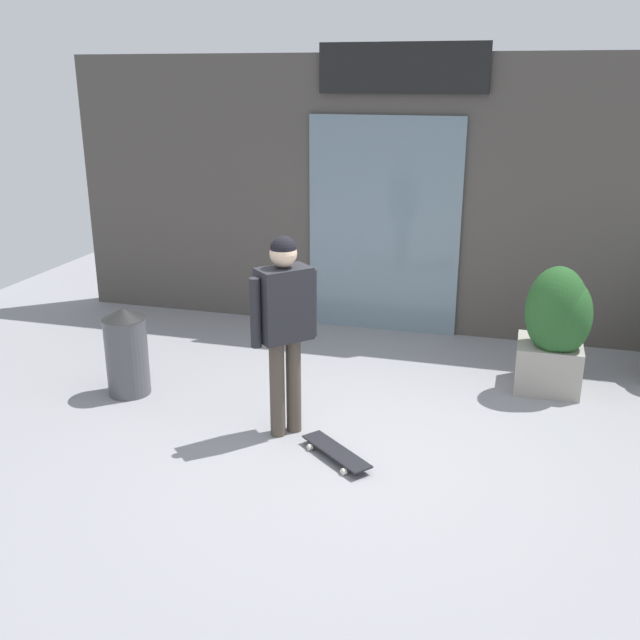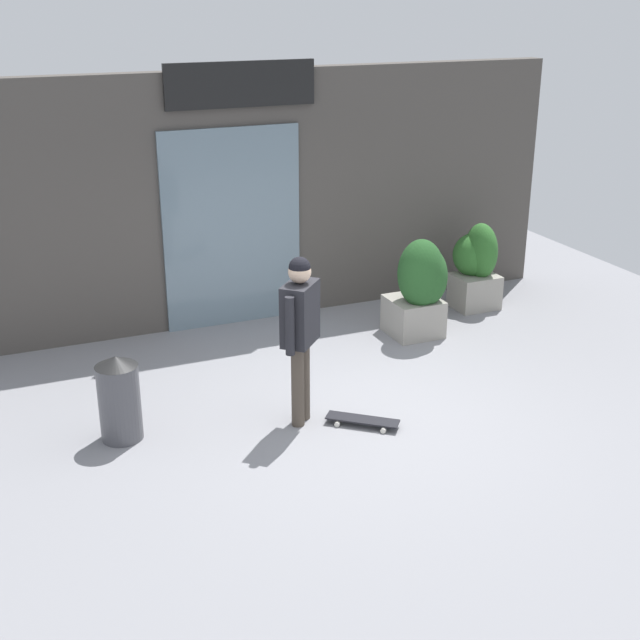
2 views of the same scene
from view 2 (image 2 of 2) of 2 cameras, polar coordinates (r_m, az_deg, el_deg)
ground_plane at (r=9.02m, az=2.13°, el=-6.15°), size 12.00×12.00×0.00m
building_facade at (r=11.19m, az=-4.64°, el=8.04°), size 8.56×0.31×3.32m
skateboarder at (r=8.39m, az=-1.33°, el=-0.19°), size 0.49×0.50×1.75m
skateboard at (r=8.75m, az=2.83°, el=-6.64°), size 0.69×0.61×0.08m
planter_box_left at (r=10.78m, az=6.69°, el=2.27°), size 0.66×0.72×1.28m
planter_box_right at (r=11.95m, az=10.34°, el=3.71°), size 0.61×0.65×1.18m
trash_bin at (r=8.56m, az=-13.18°, el=-5.04°), size 0.42×0.42×0.88m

